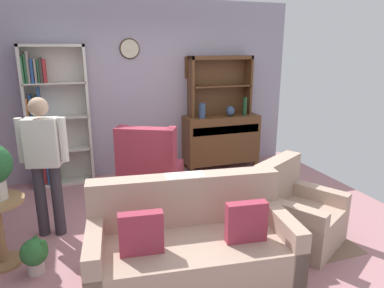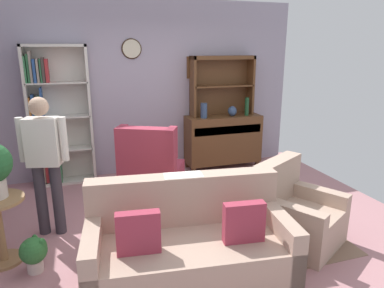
% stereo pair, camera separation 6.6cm
% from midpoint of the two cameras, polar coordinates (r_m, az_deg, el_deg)
% --- Properties ---
extents(ground_plane, '(5.40, 4.60, 0.02)m').
position_cam_midpoint_polar(ground_plane, '(4.27, -0.86, -13.34)').
color(ground_plane, '#B27A7F').
extents(wall_back, '(5.00, 0.09, 2.80)m').
position_cam_midpoint_polar(wall_back, '(5.84, -7.54, 9.04)').
color(wall_back, '#A399AD').
rests_on(wall_back, ground_plane).
extents(area_rug, '(2.72, 1.72, 0.01)m').
position_cam_midpoint_polar(area_rug, '(4.08, 3.27, -14.63)').
color(area_rug, '#846651').
rests_on(area_rug, ground_plane).
extents(bookshelf, '(0.90, 0.30, 2.10)m').
position_cam_midpoint_polar(bookshelf, '(5.60, -22.20, 3.76)').
color(bookshelf, silver).
rests_on(bookshelf, ground_plane).
extents(sideboard, '(1.30, 0.45, 0.92)m').
position_cam_midpoint_polar(sideboard, '(6.11, 4.48, 0.86)').
color(sideboard, brown).
rests_on(sideboard, ground_plane).
extents(sideboard_hutch, '(1.10, 0.26, 1.00)m').
position_cam_midpoint_polar(sideboard_hutch, '(6.03, 4.27, 10.82)').
color(sideboard_hutch, brown).
rests_on(sideboard_hutch, sideboard).
extents(vase_tall, '(0.11, 0.11, 0.25)m').
position_cam_midpoint_polar(vase_tall, '(5.78, 1.34, 5.49)').
color(vase_tall, '#33476B').
rests_on(vase_tall, sideboard).
extents(vase_round, '(0.15, 0.15, 0.17)m').
position_cam_midpoint_polar(vase_round, '(5.99, 5.98, 5.40)').
color(vase_round, '#33476B').
rests_on(vase_round, sideboard).
extents(bottle_wine, '(0.07, 0.07, 0.31)m').
position_cam_midpoint_polar(bottle_wine, '(6.08, 8.32, 6.13)').
color(bottle_wine, '#194223').
rests_on(bottle_wine, sideboard).
extents(couch_floral, '(1.89, 1.06, 0.90)m').
position_cam_midpoint_polar(couch_floral, '(3.28, -0.76, -16.45)').
color(couch_floral, tan).
rests_on(couch_floral, ground_plane).
extents(armchair_floral, '(1.04, 1.05, 0.88)m').
position_cam_midpoint_polar(armchair_floral, '(4.01, 16.26, -11.16)').
color(armchair_floral, tan).
rests_on(armchair_floral, ground_plane).
extents(wingback_chair, '(1.06, 1.07, 1.05)m').
position_cam_midpoint_polar(wingback_chair, '(4.91, -7.24, -4.45)').
color(wingback_chair, '#A33347').
rests_on(wingback_chair, ground_plane).
extents(potted_plant_small, '(0.25, 0.25, 0.35)m').
position_cam_midpoint_polar(potted_plant_small, '(3.70, -24.85, -15.98)').
color(potted_plant_small, beige).
rests_on(potted_plant_small, ground_plane).
extents(person_reading, '(0.52, 0.28, 1.56)m').
position_cam_midpoint_polar(person_reading, '(4.07, -23.47, -2.10)').
color(person_reading, '#38333D').
rests_on(person_reading, ground_plane).
extents(coffee_table, '(0.80, 0.50, 0.42)m').
position_cam_midpoint_polar(coffee_table, '(3.93, -4.14, -10.09)').
color(coffee_table, brown).
rests_on(coffee_table, ground_plane).
extents(book_stack, '(0.20, 0.14, 0.12)m').
position_cam_midpoint_polar(book_stack, '(3.99, -2.65, -7.64)').
color(book_stack, '#CC7233').
rests_on(book_stack, coffee_table).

